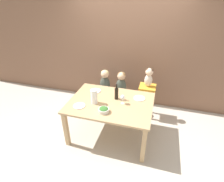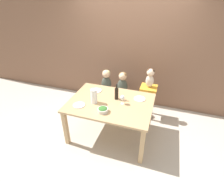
# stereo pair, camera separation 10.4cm
# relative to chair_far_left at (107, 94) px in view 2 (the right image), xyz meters

# --- Properties ---
(ground_plane) EXTENTS (14.00, 14.00, 0.00)m
(ground_plane) POSITION_rel_chair_far_left_xyz_m (0.37, -0.81, -0.37)
(ground_plane) COLOR #BCB2A3
(wall_back) EXTENTS (10.00, 0.06, 2.70)m
(wall_back) POSITION_rel_chair_far_left_xyz_m (0.37, 0.52, 0.98)
(wall_back) COLOR brown
(wall_back) RESTS_ON ground_plane
(dining_table) EXTENTS (1.48, 1.08, 0.75)m
(dining_table) POSITION_rel_chair_far_left_xyz_m (0.37, -0.81, 0.28)
(dining_table) COLOR tan
(dining_table) RESTS_ON ground_plane
(chair_far_left) EXTENTS (0.40, 0.38, 0.45)m
(chair_far_left) POSITION_rel_chair_far_left_xyz_m (0.00, 0.00, 0.00)
(chair_far_left) COLOR silver
(chair_far_left) RESTS_ON ground_plane
(chair_far_center) EXTENTS (0.40, 0.38, 0.45)m
(chair_far_center) POSITION_rel_chair_far_left_xyz_m (0.37, 0.00, 0.00)
(chair_far_center) COLOR silver
(chair_far_center) RESTS_ON ground_plane
(chair_right_highchair) EXTENTS (0.34, 0.32, 0.74)m
(chair_right_highchair) POSITION_rel_chair_far_left_xyz_m (0.94, 0.00, 0.19)
(chair_right_highchair) COLOR silver
(chair_right_highchair) RESTS_ON ground_plane
(person_child_left) EXTENTS (0.23, 0.18, 0.54)m
(person_child_left) POSITION_rel_chair_far_left_xyz_m (-0.00, 0.00, 0.36)
(person_child_left) COLOR #3D4238
(person_child_left) RESTS_ON chair_far_left
(person_child_center) EXTENTS (0.23, 0.18, 0.54)m
(person_child_center) POSITION_rel_chair_far_left_xyz_m (0.37, 0.00, 0.36)
(person_child_center) COLOR #3D4238
(person_child_center) RESTS_ON chair_far_center
(person_baby_right) EXTENTS (0.16, 0.16, 0.40)m
(person_baby_right) POSITION_rel_chair_far_left_xyz_m (0.94, 0.00, 0.60)
(person_baby_right) COLOR beige
(person_baby_right) RESTS_ON chair_right_highchair
(wine_bottle) EXTENTS (0.07, 0.07, 0.30)m
(wine_bottle) POSITION_rel_chair_far_left_xyz_m (0.44, -0.68, 0.50)
(wine_bottle) COLOR black
(wine_bottle) RESTS_ON dining_table
(paper_towel_roll) EXTENTS (0.11, 0.11, 0.26)m
(paper_towel_roll) POSITION_rel_chair_far_left_xyz_m (0.10, -0.92, 0.51)
(paper_towel_roll) COLOR white
(paper_towel_roll) RESTS_ON dining_table
(wine_glass_near) EXTENTS (0.07, 0.07, 0.17)m
(wine_glass_near) POSITION_rel_chair_far_left_xyz_m (0.58, -0.79, 0.50)
(wine_glass_near) COLOR white
(wine_glass_near) RESTS_ON dining_table
(salad_bowl_large) EXTENTS (0.18, 0.18, 0.09)m
(salad_bowl_large) POSITION_rel_chair_far_left_xyz_m (0.34, -1.12, 0.42)
(salad_bowl_large) COLOR silver
(salad_bowl_large) RESTS_ON dining_table
(dinner_plate_front_left) EXTENTS (0.21, 0.21, 0.01)m
(dinner_plate_front_left) POSITION_rel_chair_far_left_xyz_m (-0.11, -1.08, 0.38)
(dinner_plate_front_left) COLOR silver
(dinner_plate_front_left) RESTS_ON dining_table
(dinner_plate_back_left) EXTENTS (0.21, 0.21, 0.01)m
(dinner_plate_back_left) POSITION_rel_chair_far_left_xyz_m (-0.02, -0.52, 0.38)
(dinner_plate_back_left) COLOR silver
(dinner_plate_back_left) RESTS_ON dining_table
(dinner_plate_back_right) EXTENTS (0.21, 0.21, 0.01)m
(dinner_plate_back_right) POSITION_rel_chair_far_left_xyz_m (0.85, -0.55, 0.38)
(dinner_plate_back_right) COLOR silver
(dinner_plate_back_right) RESTS_ON dining_table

